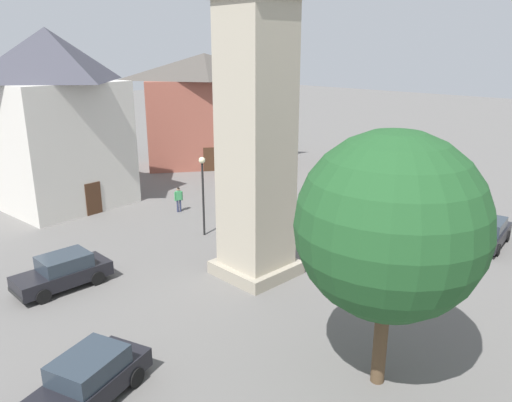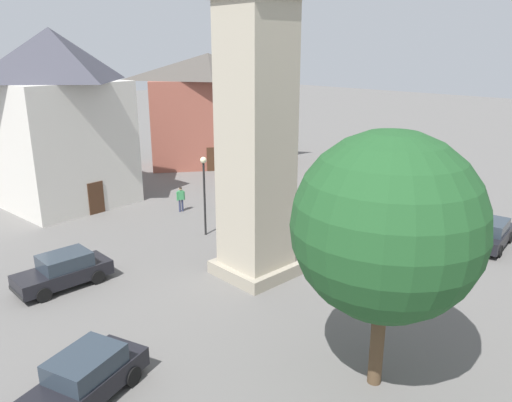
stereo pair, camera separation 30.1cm
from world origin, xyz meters
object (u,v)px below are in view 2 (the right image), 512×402
(car_blue_kerb, at_px, (63,271))
(building_shop_left, at_px, (209,110))
(car_silver_kerb, at_px, (490,233))
(car_red_corner, at_px, (400,239))
(car_white_side, at_px, (276,197))
(tree, at_px, (387,226))
(building_corner_back, at_px, (58,117))
(lamp_post, at_px, (204,183))
(pedestrian, at_px, (181,197))
(car_black_far, at_px, (84,379))

(car_blue_kerb, distance_m, building_shop_left, 25.28)
(car_silver_kerb, height_order, building_shop_left, building_shop_left)
(car_red_corner, relative_size, car_white_side, 0.93)
(car_blue_kerb, distance_m, car_red_corner, 16.63)
(car_silver_kerb, bearing_deg, car_blue_kerb, 58.95)
(car_silver_kerb, xyz_separation_m, tree, (-2.21, 14.26, 4.58))
(building_corner_back, bearing_deg, lamp_post, -165.03)
(car_red_corner, xyz_separation_m, building_shop_left, (23.12, -5.74, 4.30))
(pedestrian, bearing_deg, car_red_corner, -162.52)
(car_white_side, bearing_deg, car_red_corner, 174.80)
(car_red_corner, bearing_deg, car_blue_kerb, 59.67)
(tree, relative_size, building_shop_left, 0.68)
(car_black_far, xyz_separation_m, lamp_post, (8.61, -11.31, 2.35))
(car_red_corner, relative_size, building_corner_back, 0.36)
(car_red_corner, relative_size, pedestrian, 2.45)
(car_silver_kerb, relative_size, car_white_side, 0.97)
(car_silver_kerb, distance_m, car_red_corner, 5.18)
(car_white_side, distance_m, building_shop_left, 14.72)
(tree, bearing_deg, car_black_far, 51.93)
(car_silver_kerb, relative_size, lamp_post, 0.95)
(building_shop_left, bearing_deg, lamp_post, 140.61)
(car_black_far, distance_m, lamp_post, 14.41)
(car_silver_kerb, relative_size, tree, 0.53)
(car_silver_kerb, xyz_separation_m, building_shop_left, (25.97, -1.42, 4.30))
(car_white_side, bearing_deg, lamp_post, 96.62)
(car_red_corner, relative_size, car_black_far, 0.93)
(car_blue_kerb, distance_m, car_silver_kerb, 21.80)
(car_silver_kerb, bearing_deg, car_white_side, 15.03)
(car_black_far, height_order, tree, tree)
(tree, height_order, lamp_post, tree)
(car_silver_kerb, height_order, pedestrian, pedestrian)
(pedestrian, distance_m, building_corner_back, 9.82)
(car_white_side, relative_size, tree, 0.54)
(car_silver_kerb, relative_size, car_red_corner, 1.05)
(car_blue_kerb, xyz_separation_m, car_black_far, (-7.88, 2.70, 0.00))
(tree, height_order, building_corner_back, building_corner_back)
(building_corner_back, bearing_deg, car_white_side, -138.09)
(car_blue_kerb, bearing_deg, lamp_post, -85.11)
(car_silver_kerb, distance_m, car_white_side, 13.20)
(car_red_corner, relative_size, tree, 0.51)
(car_blue_kerb, bearing_deg, car_red_corner, -120.33)
(car_blue_kerb, xyz_separation_m, building_shop_left, (14.72, -20.09, 4.30))
(car_red_corner, xyz_separation_m, pedestrian, (13.62, 4.29, 0.25))
(car_black_far, relative_size, building_shop_left, 0.37)
(building_shop_left, bearing_deg, tree, 150.91)
(car_blue_kerb, bearing_deg, building_shop_left, -53.77)
(tree, xyz_separation_m, building_corner_back, (25.83, -1.08, 0.58))
(pedestrian, height_order, lamp_post, lamp_post)
(car_black_far, bearing_deg, car_red_corner, -91.75)
(car_black_far, bearing_deg, car_blue_kerb, -18.92)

